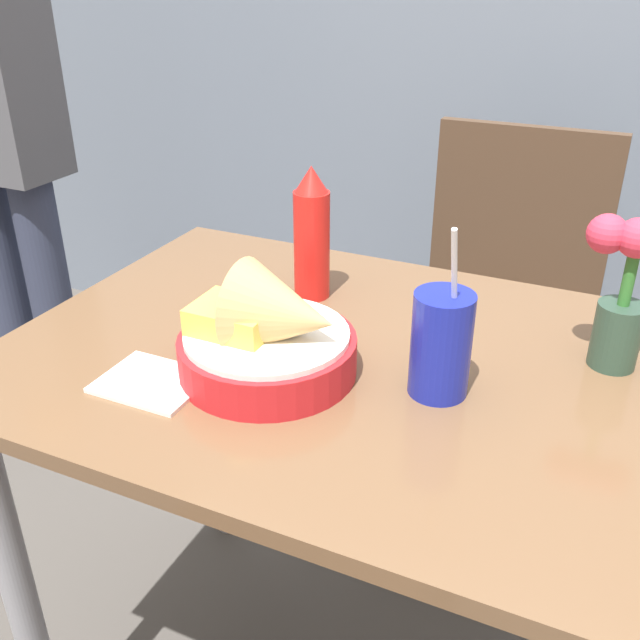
{
  "coord_description": "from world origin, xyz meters",
  "views": [
    {
      "loc": [
        0.31,
        -0.81,
        1.25
      ],
      "look_at": [
        -0.05,
        -0.03,
        0.81
      ],
      "focal_mm": 40.0,
      "sensor_mm": 36.0,
      "label": 1
    }
  ],
  "objects": [
    {
      "name": "dining_table",
      "position": [
        0.0,
        0.0,
        0.62
      ],
      "size": [
        1.0,
        0.7,
        0.75
      ],
      "color": "brown",
      "rests_on": "ground_plane"
    },
    {
      "name": "drink_cup",
      "position": [
        0.12,
        -0.04,
        0.81
      ],
      "size": [
        0.08,
        0.08,
        0.24
      ],
      "color": "#192399",
      "rests_on": "dining_table"
    },
    {
      "name": "ketchup_bottle",
      "position": [
        -0.15,
        0.15,
        0.85
      ],
      "size": [
        0.06,
        0.06,
        0.22
      ],
      "color": "red",
      "rests_on": "dining_table"
    },
    {
      "name": "food_basket",
      "position": [
        -0.09,
        -0.09,
        0.8
      ],
      "size": [
        0.24,
        0.24,
        0.16
      ],
      "color": "red",
      "rests_on": "dining_table"
    },
    {
      "name": "chair_far_window",
      "position": [
        0.08,
        0.71,
        0.54
      ],
      "size": [
        0.4,
        0.4,
        0.92
      ],
      "color": "#473323",
      "rests_on": "ground_plane"
    },
    {
      "name": "flower_vase",
      "position": [
        0.32,
        0.12,
        0.87
      ],
      "size": [
        0.12,
        0.06,
        0.21
      ],
      "color": "#2D4738",
      "rests_on": "dining_table"
    },
    {
      "name": "napkin",
      "position": [
        -0.22,
        -0.18,
        0.75
      ],
      "size": [
        0.14,
        0.11,
        0.01
      ],
      "color": "white",
      "rests_on": "dining_table"
    }
  ]
}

